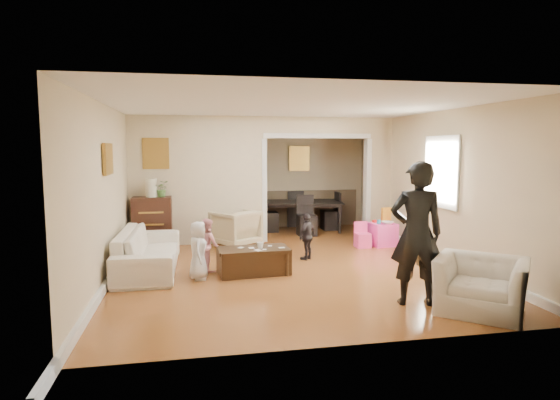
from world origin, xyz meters
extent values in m
plane|color=#A6572B|center=(0.00, 0.00, 0.00)|extent=(7.00, 7.00, 0.00)
cube|color=#C3B08E|center=(-1.38, 1.80, 1.30)|extent=(2.75, 0.18, 2.60)
cube|color=#C3B08E|center=(2.48, 1.80, 1.30)|extent=(0.55, 0.18, 2.60)
cube|color=#C3B08E|center=(1.10, 1.80, 2.42)|extent=(2.22, 0.18, 0.35)
cube|color=white|center=(2.73, -0.40, 1.55)|extent=(0.03, 0.95, 1.10)
cube|color=brown|center=(-2.20, 1.70, 1.85)|extent=(0.45, 0.03, 0.55)
cube|color=brown|center=(-2.71, -0.60, 1.80)|extent=(0.03, 0.55, 0.40)
cube|color=brown|center=(1.10, 3.44, 1.70)|extent=(0.45, 0.03, 0.55)
imported|color=beige|center=(-2.22, -0.17, 0.33)|extent=(0.91, 2.26, 0.66)
imported|color=tan|center=(-0.68, 1.41, 0.36)|extent=(1.10, 1.11, 0.73)
imported|color=beige|center=(1.87, -2.88, 0.33)|extent=(1.34, 1.32, 0.65)
cube|color=#351910|center=(-2.29, 1.47, 0.51)|extent=(0.74, 0.42, 1.02)
cylinder|color=beige|center=(-2.29, 1.47, 1.20)|extent=(0.22, 0.22, 0.36)
imported|color=#466B2F|center=(-2.09, 1.47, 1.17)|extent=(0.28, 0.24, 0.31)
cube|color=#3A2312|center=(-0.59, -0.70, 0.20)|extent=(1.14, 0.65, 0.41)
imported|color=silver|center=(-0.49, -0.75, 0.46)|extent=(0.12, 0.12, 0.10)
cube|color=#FF43B0|center=(2.24, 0.91, 0.23)|extent=(0.53, 0.53, 0.45)
cube|color=yellow|center=(2.36, 1.01, 0.60)|extent=(0.21, 0.10, 0.30)
cylinder|color=teal|center=(2.14, 0.86, 0.49)|extent=(0.08, 0.08, 0.08)
cube|color=red|center=(2.12, 1.03, 0.48)|extent=(0.10, 0.09, 0.05)
imported|color=white|center=(2.29, 0.79, 0.48)|extent=(0.26, 0.26, 0.06)
imported|color=black|center=(1.00, 2.88, 0.35)|extent=(2.14, 1.43, 0.69)
imported|color=black|center=(1.22, -2.47, 0.90)|extent=(0.73, 0.56, 1.80)
imported|color=silver|center=(-1.44, -0.85, 0.44)|extent=(0.31, 0.45, 0.88)
imported|color=pink|center=(-1.29, -0.40, 0.43)|extent=(0.47, 0.51, 0.85)
imported|color=black|center=(0.46, 0.05, 0.41)|extent=(0.48, 0.49, 0.83)
cube|color=white|center=(-0.78, -0.63, 0.41)|extent=(0.11, 0.12, 0.00)
cube|color=white|center=(-0.44, -0.83, 0.41)|extent=(0.08, 0.09, 0.00)
cube|color=white|center=(-0.16, -0.75, 0.41)|extent=(0.10, 0.09, 0.00)
cube|color=white|center=(-0.62, -0.68, 0.41)|extent=(0.10, 0.11, 0.00)
cube|color=white|center=(-0.31, -0.59, 0.41)|extent=(0.08, 0.09, 0.00)
cube|color=white|center=(-0.54, -0.86, 0.41)|extent=(0.13, 0.14, 0.00)
camera|label=1|loc=(-1.51, -7.72, 1.96)|focal=29.68mm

